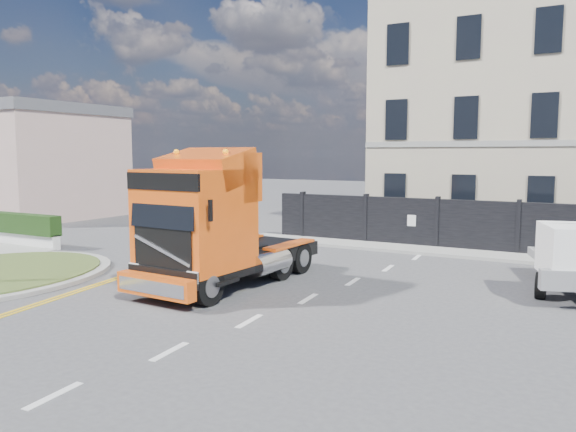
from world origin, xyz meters
The scene contains 6 objects.
ground centered at (0.00, 0.00, 0.00)m, with size 120.00×120.00×0.00m, color #424244.
seaside_bldg_pink centered at (-20.00, 9.00, 3.00)m, with size 8.00×8.00×6.00m, color #C29F97.
hoarding_fence centered at (6.55, 9.00, 1.00)m, with size 18.80×0.25×2.00m.
georgian_building centered at (6.00, 16.50, 5.77)m, with size 12.30×10.30×12.80m.
pavement_far centered at (6.00, 8.10, 0.06)m, with size 20.00×1.60×0.12m, color gray.
truck centered at (0.09, -0.74, 1.71)m, with size 2.72×6.48×3.81m.
Camera 1 is at (9.34, -13.25, 3.78)m, focal length 35.00 mm.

